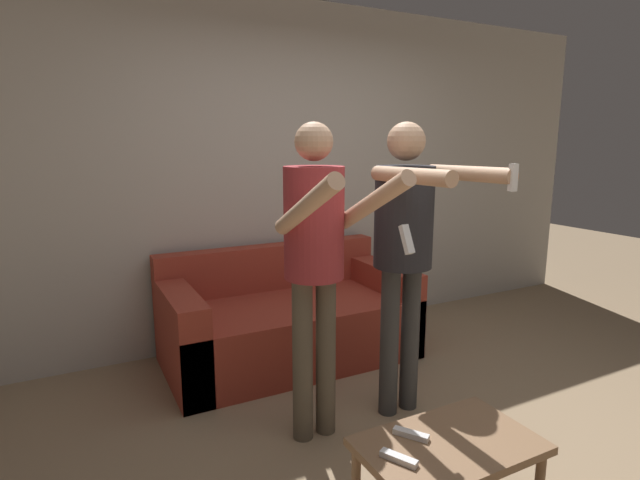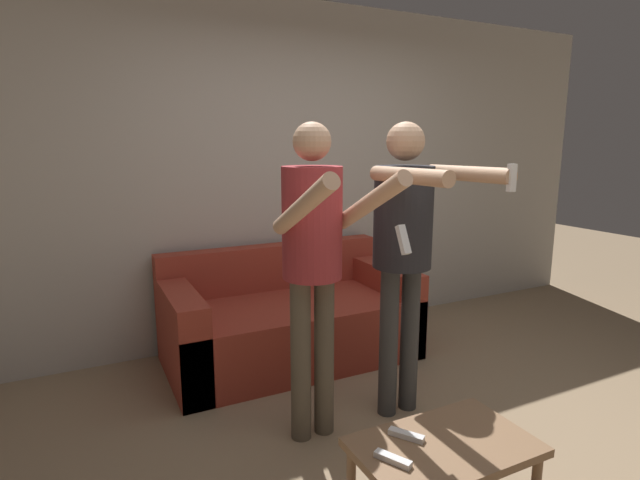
% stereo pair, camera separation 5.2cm
% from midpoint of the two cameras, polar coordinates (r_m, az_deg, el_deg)
% --- Properties ---
extents(ground_plane, '(14.00, 14.00, 0.00)m').
position_cam_midpoint_polar(ground_plane, '(2.90, 14.58, -22.90)').
color(ground_plane, '#937A5B').
extents(wall_back, '(6.40, 0.06, 2.70)m').
position_cam_midpoint_polar(wall_back, '(4.12, -3.04, 7.55)').
color(wall_back, '#B7B2A8').
rests_on(wall_back, ground_plane).
extents(couch, '(1.80, 0.92, 0.80)m').
position_cam_midpoint_polar(couch, '(3.80, -3.13, -9.23)').
color(couch, '#9E3828').
rests_on(couch, ground_plane).
extents(person_standing_left, '(0.43, 0.75, 1.71)m').
position_cam_midpoint_polar(person_standing_left, '(2.57, -0.09, -0.98)').
color(person_standing_left, brown).
rests_on(person_standing_left, ground_plane).
extents(person_standing_right, '(0.45, 0.77, 1.72)m').
position_cam_midpoint_polar(person_standing_right, '(2.86, 10.19, 0.60)').
color(person_standing_right, '#383838').
rests_on(person_standing_right, ground_plane).
extents(coffee_table, '(0.73, 0.46, 0.40)m').
position_cam_midpoint_polar(coffee_table, '(2.28, 14.67, -22.62)').
color(coffee_table, '#846042').
rests_on(coffee_table, ground_plane).
extents(remote_near, '(0.10, 0.15, 0.02)m').
position_cam_midpoint_polar(remote_near, '(2.10, 9.08, -23.50)').
color(remote_near, white).
rests_on(remote_near, coffee_table).
extents(remote_far, '(0.11, 0.14, 0.02)m').
position_cam_midpoint_polar(remote_far, '(2.25, 10.53, -21.08)').
color(remote_far, white).
rests_on(remote_far, coffee_table).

